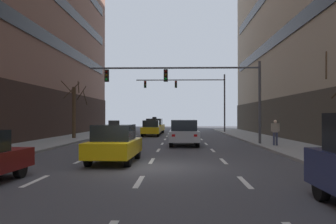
% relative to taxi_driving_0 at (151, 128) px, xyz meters
% --- Properties ---
extents(ground_plane, '(120.00, 120.00, 0.00)m').
position_rel_taxi_driving_0_xyz_m(ground_plane, '(1.59, -22.03, -0.79)').
color(ground_plane, '#424247').
extents(lane_stripe_l1_s3, '(0.16, 2.00, 0.01)m').
position_rel_taxi_driving_0_xyz_m(lane_stripe_l1_s3, '(-1.55, -25.03, -0.78)').
color(lane_stripe_l1_s3, silver).
rests_on(lane_stripe_l1_s3, ground).
extents(lane_stripe_l1_s4, '(0.16, 2.00, 0.01)m').
position_rel_taxi_driving_0_xyz_m(lane_stripe_l1_s4, '(-1.55, -20.03, -0.78)').
color(lane_stripe_l1_s4, silver).
rests_on(lane_stripe_l1_s4, ground).
extents(lane_stripe_l1_s5, '(0.16, 2.00, 0.01)m').
position_rel_taxi_driving_0_xyz_m(lane_stripe_l1_s5, '(-1.55, -15.03, -0.78)').
color(lane_stripe_l1_s5, silver).
rests_on(lane_stripe_l1_s5, ground).
extents(lane_stripe_l1_s6, '(0.16, 2.00, 0.01)m').
position_rel_taxi_driving_0_xyz_m(lane_stripe_l1_s6, '(-1.55, -10.03, -0.78)').
color(lane_stripe_l1_s6, silver).
rests_on(lane_stripe_l1_s6, ground).
extents(lane_stripe_l1_s7, '(0.16, 2.00, 0.01)m').
position_rel_taxi_driving_0_xyz_m(lane_stripe_l1_s7, '(-1.55, -5.03, -0.78)').
color(lane_stripe_l1_s7, silver).
rests_on(lane_stripe_l1_s7, ground).
extents(lane_stripe_l1_s8, '(0.16, 2.00, 0.01)m').
position_rel_taxi_driving_0_xyz_m(lane_stripe_l1_s8, '(-1.55, -0.03, -0.78)').
color(lane_stripe_l1_s8, silver).
rests_on(lane_stripe_l1_s8, ground).
extents(lane_stripe_l1_s9, '(0.16, 2.00, 0.01)m').
position_rel_taxi_driving_0_xyz_m(lane_stripe_l1_s9, '(-1.55, 4.97, -0.78)').
color(lane_stripe_l1_s9, silver).
rests_on(lane_stripe_l1_s9, ground).
extents(lane_stripe_l1_s10, '(0.16, 2.00, 0.01)m').
position_rel_taxi_driving_0_xyz_m(lane_stripe_l1_s10, '(-1.55, 9.97, -0.78)').
color(lane_stripe_l1_s10, silver).
rests_on(lane_stripe_l1_s10, ground).
extents(lane_stripe_l2_s3, '(0.16, 2.00, 0.01)m').
position_rel_taxi_driving_0_xyz_m(lane_stripe_l2_s3, '(1.59, -25.03, -0.78)').
color(lane_stripe_l2_s3, silver).
rests_on(lane_stripe_l2_s3, ground).
extents(lane_stripe_l2_s4, '(0.16, 2.00, 0.01)m').
position_rel_taxi_driving_0_xyz_m(lane_stripe_l2_s4, '(1.59, -20.03, -0.78)').
color(lane_stripe_l2_s4, silver).
rests_on(lane_stripe_l2_s4, ground).
extents(lane_stripe_l2_s5, '(0.16, 2.00, 0.01)m').
position_rel_taxi_driving_0_xyz_m(lane_stripe_l2_s5, '(1.59, -15.03, -0.78)').
color(lane_stripe_l2_s5, silver).
rests_on(lane_stripe_l2_s5, ground).
extents(lane_stripe_l2_s6, '(0.16, 2.00, 0.01)m').
position_rel_taxi_driving_0_xyz_m(lane_stripe_l2_s6, '(1.59, -10.03, -0.78)').
color(lane_stripe_l2_s6, silver).
rests_on(lane_stripe_l2_s6, ground).
extents(lane_stripe_l2_s7, '(0.16, 2.00, 0.01)m').
position_rel_taxi_driving_0_xyz_m(lane_stripe_l2_s7, '(1.59, -5.03, -0.78)').
color(lane_stripe_l2_s7, silver).
rests_on(lane_stripe_l2_s7, ground).
extents(lane_stripe_l2_s8, '(0.16, 2.00, 0.01)m').
position_rel_taxi_driving_0_xyz_m(lane_stripe_l2_s8, '(1.59, -0.03, -0.78)').
color(lane_stripe_l2_s8, silver).
rests_on(lane_stripe_l2_s8, ground).
extents(lane_stripe_l2_s9, '(0.16, 2.00, 0.01)m').
position_rel_taxi_driving_0_xyz_m(lane_stripe_l2_s9, '(1.59, 4.97, -0.78)').
color(lane_stripe_l2_s9, silver).
rests_on(lane_stripe_l2_s9, ground).
extents(lane_stripe_l2_s10, '(0.16, 2.00, 0.01)m').
position_rel_taxi_driving_0_xyz_m(lane_stripe_l2_s10, '(1.59, 9.97, -0.78)').
color(lane_stripe_l2_s10, silver).
rests_on(lane_stripe_l2_s10, ground).
extents(lane_stripe_l3_s3, '(0.16, 2.00, 0.01)m').
position_rel_taxi_driving_0_xyz_m(lane_stripe_l3_s3, '(4.74, -25.03, -0.78)').
color(lane_stripe_l3_s3, silver).
rests_on(lane_stripe_l3_s3, ground).
extents(lane_stripe_l3_s4, '(0.16, 2.00, 0.01)m').
position_rel_taxi_driving_0_xyz_m(lane_stripe_l3_s4, '(4.74, -20.03, -0.78)').
color(lane_stripe_l3_s4, silver).
rests_on(lane_stripe_l3_s4, ground).
extents(lane_stripe_l3_s5, '(0.16, 2.00, 0.01)m').
position_rel_taxi_driving_0_xyz_m(lane_stripe_l3_s5, '(4.74, -15.03, -0.78)').
color(lane_stripe_l3_s5, silver).
rests_on(lane_stripe_l3_s5, ground).
extents(lane_stripe_l3_s6, '(0.16, 2.00, 0.01)m').
position_rel_taxi_driving_0_xyz_m(lane_stripe_l3_s6, '(4.74, -10.03, -0.78)').
color(lane_stripe_l3_s6, silver).
rests_on(lane_stripe_l3_s6, ground).
extents(lane_stripe_l3_s7, '(0.16, 2.00, 0.01)m').
position_rel_taxi_driving_0_xyz_m(lane_stripe_l3_s7, '(4.74, -5.03, -0.78)').
color(lane_stripe_l3_s7, silver).
rests_on(lane_stripe_l3_s7, ground).
extents(lane_stripe_l3_s8, '(0.16, 2.00, 0.01)m').
position_rel_taxi_driving_0_xyz_m(lane_stripe_l3_s8, '(4.74, -0.03, -0.78)').
color(lane_stripe_l3_s8, silver).
rests_on(lane_stripe_l3_s8, ground).
extents(lane_stripe_l3_s9, '(0.16, 2.00, 0.01)m').
position_rel_taxi_driving_0_xyz_m(lane_stripe_l3_s9, '(4.74, 4.97, -0.78)').
color(lane_stripe_l3_s9, silver).
rests_on(lane_stripe_l3_s9, ground).
extents(lane_stripe_l3_s10, '(0.16, 2.00, 0.01)m').
position_rel_taxi_driving_0_xyz_m(lane_stripe_l3_s10, '(4.74, 9.97, -0.78)').
color(lane_stripe_l3_s10, silver).
rests_on(lane_stripe_l3_s10, ground).
extents(taxi_driving_0, '(1.80, 4.25, 1.76)m').
position_rel_taxi_driving_0_xyz_m(taxi_driving_0, '(0.00, 0.00, 0.00)').
color(taxi_driving_0, black).
rests_on(taxi_driving_0, ground).
extents(taxi_driving_1, '(2.16, 4.72, 1.93)m').
position_rel_taxi_driving_0_xyz_m(taxi_driving_1, '(-0.02, 5.41, 0.07)').
color(taxi_driving_1, black).
rests_on(taxi_driving_1, ground).
extents(taxi_driving_2, '(1.91, 4.34, 1.79)m').
position_rel_taxi_driving_0_xyz_m(taxi_driving_2, '(0.05, -20.63, 0.01)').
color(taxi_driving_2, black).
rests_on(taxi_driving_2, ground).
extents(car_driving_3, '(1.94, 4.62, 1.73)m').
position_rel_taxi_driving_0_xyz_m(car_driving_3, '(3.13, -11.67, 0.07)').
color(car_driving_3, black).
rests_on(car_driving_3, ground).
extents(traffic_signal_0, '(11.72, 0.35, 5.60)m').
position_rel_taxi_driving_0_xyz_m(traffic_signal_0, '(3.86, -11.37, 3.49)').
color(traffic_signal_0, '#4C4C51').
rests_on(traffic_signal_0, sidewalk_right).
extents(traffic_signal_1, '(10.72, 0.35, 6.92)m').
position_rel_taxi_driving_0_xyz_m(traffic_signal_1, '(4.61, 7.15, 4.26)').
color(traffic_signal_1, '#4C4C51').
rests_on(traffic_signal_1, sidewalk_right).
extents(street_tree_1, '(2.16, 2.17, 4.90)m').
position_rel_taxi_driving_0_xyz_m(street_tree_1, '(-6.19, -5.45, 1.70)').
color(street_tree_1, '#4C3823').
rests_on(street_tree_1, sidewalk_left).
extents(pedestrian_0, '(0.52, 0.28, 1.60)m').
position_rel_taxi_driving_0_xyz_m(pedestrian_0, '(8.89, -12.96, 0.28)').
color(pedestrian_0, '#383D59').
rests_on(pedestrian_0, sidewalk_right).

